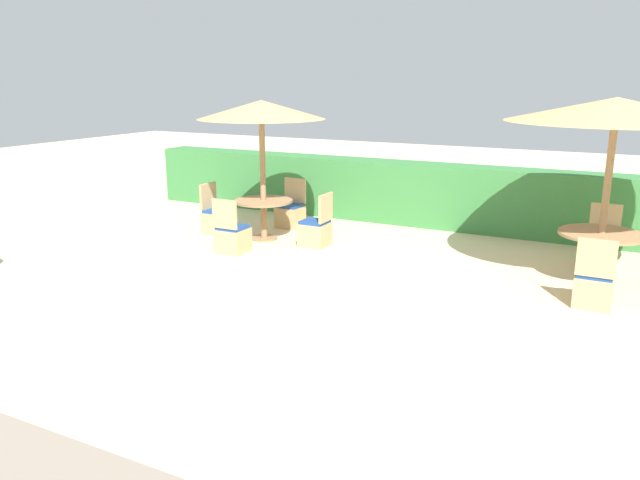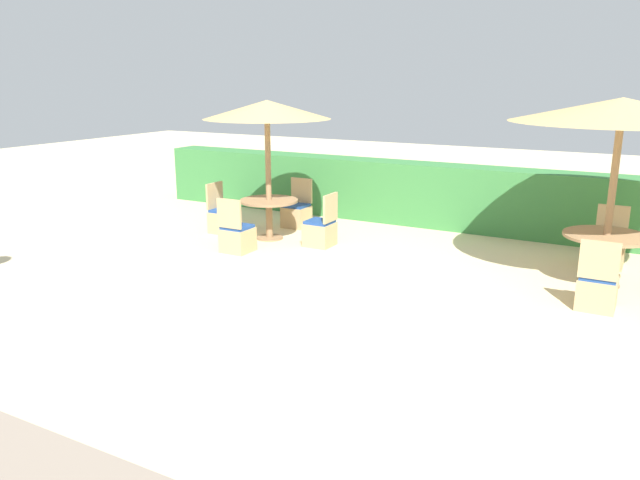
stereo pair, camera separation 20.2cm
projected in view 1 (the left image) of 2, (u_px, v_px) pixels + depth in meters
ground_plane at (297, 325)px, 7.39m from camera, size 40.00×40.00×0.00m
hedge_row at (439, 196)px, 12.10m from camera, size 13.00×0.70×1.21m
parasol_back_right at (616, 110)px, 8.26m from camera, size 2.89×2.89×2.59m
round_table_back_right at (601, 242)px, 8.73m from camera, size 1.16×1.16×0.74m
patio_chair_back_right_south at (594, 287)px, 7.92m from camera, size 0.46×0.46×0.93m
patio_chair_back_right_north at (602, 248)px, 9.71m from camera, size 0.46×0.46×0.93m
parasol_back_left at (261, 110)px, 10.69m from camera, size 2.22×2.22×2.46m
round_table_back_left at (264, 209)px, 11.13m from camera, size 1.04×1.04×0.72m
patio_chair_back_left_west at (218, 219)px, 11.64m from camera, size 0.46×0.46×0.93m
patio_chair_back_left_east at (316, 231)px, 10.76m from camera, size 0.46×0.46×0.93m
patio_chair_back_left_north at (291, 214)px, 12.12m from camera, size 0.46×0.46×0.93m
patio_chair_back_left_south at (232, 237)px, 10.36m from camera, size 0.46×0.46×0.93m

